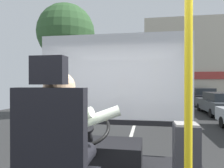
% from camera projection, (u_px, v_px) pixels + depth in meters
% --- Properties ---
extents(ground, '(18.00, 44.00, 0.06)m').
position_uv_depth(ground, '(136.00, 119.00, 10.47)').
color(ground, '#2C2C2C').
extents(bus_driver, '(0.81, 0.60, 0.77)m').
position_uv_depth(bus_driver, '(63.00, 138.00, 1.54)').
color(bus_driver, black).
rests_on(bus_driver, driver_seat).
extents(steering_console, '(1.10, 1.00, 0.82)m').
position_uv_depth(steering_console, '(98.00, 156.00, 2.64)').
color(steering_console, black).
rests_on(steering_console, bus_floor).
extents(handrail_pole, '(0.04, 0.04, 1.95)m').
position_uv_depth(handrail_pole, '(188.00, 115.00, 1.14)').
color(handrail_pole, yellow).
rests_on(handrail_pole, bus_floor).
extents(fare_box, '(0.24, 0.24, 0.75)m').
position_uv_depth(fare_box, '(186.00, 161.00, 2.07)').
color(fare_box, '#333338').
rests_on(fare_box, bus_floor).
extents(windshield_panel, '(2.50, 0.08, 1.48)m').
position_uv_depth(windshield_panel, '(113.00, 89.00, 3.38)').
color(windshield_panel, silver).
extents(street_tree, '(3.01, 3.01, 5.96)m').
position_uv_depth(street_tree, '(66.00, 33.00, 10.95)').
color(street_tree, '#4C3828').
rests_on(street_tree, ground).
extents(shop_building, '(10.60, 4.28, 7.37)m').
position_uv_depth(shop_building, '(203.00, 62.00, 19.05)').
color(shop_building, '#BCB29E').
rests_on(shop_building, ground).
extents(parked_car_charcoal, '(2.02, 4.26, 1.25)m').
position_uv_depth(parked_car_charcoal, '(222.00, 103.00, 11.79)').
color(parked_car_charcoal, '#474C51').
rests_on(parked_car_charcoal, ground).
extents(parked_car_black, '(1.79, 4.26, 1.39)m').
position_uv_depth(parked_car_black, '(201.00, 96.00, 16.55)').
color(parked_car_black, black).
rests_on(parked_car_black, ground).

